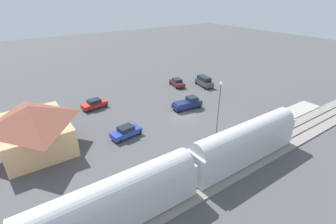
{
  "coord_description": "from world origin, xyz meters",
  "views": [
    {
      "loc": [
        -29.8,
        23.61,
        19.37
      ],
      "look_at": [
        1.16,
        2.28,
        1.0
      ],
      "focal_mm": 26.54,
      "sensor_mm": 36.0,
      "label": 1
    }
  ],
  "objects": [
    {
      "name": "railway_track",
      "position": [
        -14.0,
        0.0,
        0.09
      ],
      "size": [
        4.8,
        70.0,
        0.3
      ],
      "color": "gray",
      "rests_on": "ground"
    },
    {
      "name": "passenger_train",
      "position": [
        -14.0,
        18.31,
        2.86
      ],
      "size": [
        2.93,
        50.39,
        4.98
      ],
      "color": "silver",
      "rests_on": "railway_track"
    },
    {
      "name": "sedan_maroon",
      "position": [
        12.74,
        -8.18,
        0.88
      ],
      "size": [
        4.76,
        2.88,
        1.74
      ],
      "color": "maroon",
      "rests_on": "ground"
    },
    {
      "name": "station_building",
      "position": [
        4.0,
        22.0,
        3.21
      ],
      "size": [
        11.7,
        8.95,
        6.18
      ],
      "color": "tan",
      "rests_on": "ground"
    },
    {
      "name": "sedan_red",
      "position": [
        11.76,
        11.27,
        0.88
      ],
      "size": [
        2.36,
        4.69,
        1.74
      ],
      "color": "red",
      "rests_on": "ground"
    },
    {
      "name": "light_pole_near_platform",
      "position": [
        -7.2,
        -0.87,
        5.06
      ],
      "size": [
        0.44,
        0.44,
        8.09
      ],
      "color": "#515156",
      "rests_on": "ground"
    },
    {
      "name": "pedestrian_waiting_far",
      "position": [
        -10.36,
        2.84,
        1.28
      ],
      "size": [
        0.36,
        0.36,
        1.71
      ],
      "color": "#23284C",
      "rests_on": "platform"
    },
    {
      "name": "pickup_navy",
      "position": [
        2.04,
        -2.64,
        1.03
      ],
      "size": [
        2.53,
        5.58,
        2.14
      ],
      "color": "navy",
      "rests_on": "ground"
    },
    {
      "name": "pedestrian_on_platform",
      "position": [
        -9.9,
        -4.16,
        1.28
      ],
      "size": [
        0.36,
        0.36,
        1.71
      ],
      "color": "#23284C",
      "rests_on": "platform"
    },
    {
      "name": "suv_charcoal",
      "position": [
        9.31,
        -13.19,
        1.15
      ],
      "size": [
        5.16,
        3.01,
        2.22
      ],
      "color": "#47494F",
      "rests_on": "ground"
    },
    {
      "name": "ground_plane",
      "position": [
        0.0,
        0.0,
        0.0
      ],
      "size": [
        200.0,
        200.0,
        0.0
      ],
      "primitive_type": "plane",
      "color": "#4C4C4F"
    },
    {
      "name": "sedan_blue",
      "position": [
        -0.53,
        10.9,
        0.88
      ],
      "size": [
        2.4,
        4.7,
        1.74
      ],
      "color": "#283D9E",
      "rests_on": "ground"
    },
    {
      "name": "platform",
      "position": [
        -10.0,
        0.0,
        0.15
      ],
      "size": [
        3.2,
        46.0,
        0.3
      ],
      "color": "#A8A399",
      "rests_on": "ground"
    }
  ]
}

